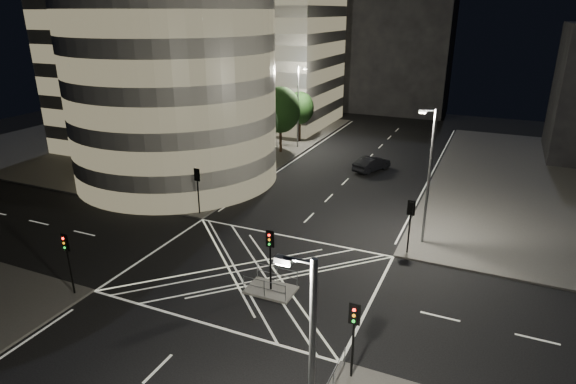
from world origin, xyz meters
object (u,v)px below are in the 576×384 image
at_px(central_island, 271,290).
at_px(street_lamp_right_far, 429,173).
at_px(street_lamp_left_near, 222,137).
at_px(traffic_signal_fr, 410,217).
at_px(traffic_signal_nr, 354,327).
at_px(traffic_signal_nl, 67,253).
at_px(sedan, 372,164).
at_px(street_lamp_left_far, 298,104).
at_px(traffic_signal_fl, 197,183).
at_px(traffic_signal_island, 270,249).

xyz_separation_m(central_island, street_lamp_right_far, (7.44, 10.50, 5.47)).
bearing_deg(street_lamp_left_near, traffic_signal_fr, -15.92).
bearing_deg(traffic_signal_nr, traffic_signal_nl, 180.00).
distance_m(central_island, sedan, 26.16).
relative_size(traffic_signal_nl, street_lamp_right_far, 0.40).
bearing_deg(street_lamp_left_far, traffic_signal_nr, -63.64).
bearing_deg(traffic_signal_nr, traffic_signal_fl, 142.31).
bearing_deg(street_lamp_right_far, street_lamp_left_far, 131.94).
relative_size(traffic_signal_nr, sedan, 0.84).
relative_size(traffic_signal_fr, street_lamp_left_near, 0.40).
bearing_deg(street_lamp_left_far, traffic_signal_island, -70.05).
distance_m(traffic_signal_fl, street_lamp_left_far, 23.36).
distance_m(street_lamp_left_far, street_lamp_right_far, 28.23).
distance_m(traffic_signal_island, street_lamp_right_far, 13.13).
bearing_deg(street_lamp_right_far, traffic_signal_island, -125.30).
bearing_deg(traffic_signal_fl, traffic_signal_nl, -90.00).
xyz_separation_m(central_island, street_lamp_left_far, (-11.44, 31.50, 5.47)).
distance_m(traffic_signal_fr, sedan, 19.39).
bearing_deg(traffic_signal_island, sedan, 91.10).
bearing_deg(traffic_signal_nl, street_lamp_left_near, 91.94).
relative_size(traffic_signal_nr, street_lamp_left_near, 0.40).
xyz_separation_m(traffic_signal_island, street_lamp_left_near, (-11.44, 13.50, 2.63)).
relative_size(traffic_signal_nl, street_lamp_left_near, 0.40).
bearing_deg(traffic_signal_fl, central_island, -37.54).
bearing_deg(sedan, traffic_signal_nl, 94.96).
height_order(traffic_signal_nl, street_lamp_left_far, street_lamp_left_far).
xyz_separation_m(street_lamp_left_near, street_lamp_right_far, (18.87, -3.00, 0.00)).
relative_size(central_island, street_lamp_right_far, 0.30).
height_order(traffic_signal_fl, street_lamp_left_far, street_lamp_left_far).
height_order(traffic_signal_fl, traffic_signal_nr, same).
relative_size(central_island, sedan, 0.63).
distance_m(traffic_signal_fl, sedan, 20.71).
bearing_deg(central_island, street_lamp_right_far, 54.70).
bearing_deg(traffic_signal_nl, sedan, 71.86).
distance_m(traffic_signal_fr, traffic_signal_nr, 13.60).
relative_size(traffic_signal_nl, street_lamp_left_far, 0.40).
xyz_separation_m(traffic_signal_nr, sedan, (-7.30, 31.44, -2.13)).
xyz_separation_m(street_lamp_left_near, sedan, (10.94, 12.64, -4.76)).
bearing_deg(central_island, traffic_signal_island, 0.00).
relative_size(central_island, traffic_signal_nl, 0.75).
xyz_separation_m(street_lamp_right_far, sedan, (-7.94, 15.64, -4.76)).
height_order(traffic_signal_nl, street_lamp_left_near, street_lamp_left_near).
bearing_deg(street_lamp_left_far, sedan, -26.11).
xyz_separation_m(traffic_signal_nl, street_lamp_left_far, (-0.64, 36.80, 2.63)).
bearing_deg(traffic_signal_fl, traffic_signal_nr, -37.69).
bearing_deg(traffic_signal_fl, street_lamp_left_far, 91.57).
relative_size(traffic_signal_nl, traffic_signal_fr, 1.00).
height_order(street_lamp_left_far, street_lamp_right_far, same).
height_order(central_island, traffic_signal_fr, traffic_signal_fr).
bearing_deg(street_lamp_left_far, street_lamp_right_far, -48.06).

